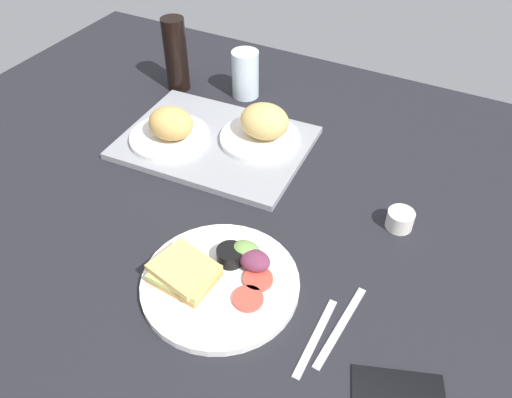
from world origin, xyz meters
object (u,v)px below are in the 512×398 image
drinking_glass (245,74)px  fork (316,337)px  bread_plate_far (263,127)px  serving_tray (215,143)px  bread_plate_near (170,129)px  knife (341,326)px  cell_phone (398,390)px  plate_with_salad (218,278)px  espresso_cup (400,220)px  soda_bottle (176,55)px

drinking_glass → fork: drinking_glass is taller
bread_plate_far → drinking_glass: bearing=128.5°
serving_tray → fork: serving_tray is taller
fork → bread_plate_far: bearing=36.1°
bread_plate_near → fork: 63.45cm
knife → cell_phone: 14.02cm
plate_with_salad → cell_phone: 36.25cm
drinking_glass → espresso_cup: (53.45, -31.51, -4.60)cm
drinking_glass → bread_plate_near: bearing=-98.8°
drinking_glass → cell_phone: drinking_glass is taller
serving_tray → bread_plate_far: (10.55, 5.47, 4.68)cm
bread_plate_near → cell_phone: size_ratio=1.37×
fork → cell_phone: size_ratio=1.18×
knife → soda_bottle: bearing=56.7°
drinking_glass → espresso_cup: drinking_glass is taller
soda_bottle → plate_with_salad: bearing=-50.4°
drinking_glass → knife: size_ratio=0.70×
soda_bottle → fork: 90.23cm
bread_plate_far → cell_phone: 68.26cm
knife → cell_phone: bearing=-115.1°
bread_plate_near → plate_with_salad: bread_plate_near is taller
drinking_glass → soda_bottle: soda_bottle is taller
bread_plate_far → drinking_glass: drinking_glass is taller
drinking_glass → serving_tray: bearing=-79.1°
knife → plate_with_salad: bearing=98.5°
espresso_cup → cell_phone: espresso_cup is taller
knife → drinking_glass: bearing=45.1°
bread_plate_near → drinking_glass: size_ratio=1.50×
plate_with_salad → fork: 20.84cm
serving_tray → bread_plate_near: 11.49cm
cell_phone → soda_bottle: bearing=123.2°
plate_with_salad → cell_phone: plate_with_salad is taller
bread_plate_near → espresso_cup: (58.07, -1.71, -3.02)cm
drinking_glass → espresso_cup: size_ratio=2.36×
bread_plate_far → soda_bottle: (-34.40, 13.98, 4.88)cm
serving_tray → espresso_cup: (48.67, -6.80, 1.20)cm
serving_tray → bread_plate_far: bearing=27.4°
drinking_glass → plate_with_salad: bearing=-65.8°
soda_bottle → espresso_cup: bearing=-19.9°
serving_tray → knife: bearing=-37.3°
bread_plate_near → espresso_cup: size_ratio=3.53×
drinking_glass → soda_bottle: (-19.07, -5.27, 3.75)cm
bread_plate_near → espresso_cup: bread_plate_near is taller
fork → cell_phone: cell_phone is taller
soda_bottle → espresso_cup: size_ratio=3.70×
bread_plate_near → bread_plate_far: bread_plate_far is taller
knife → cell_phone: cell_phone is taller
espresso_cup → knife: (-1.99, -28.74, -1.75)cm
bread_plate_near → cell_phone: bearing=-28.7°
bread_plate_far → knife: bearing=-48.6°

